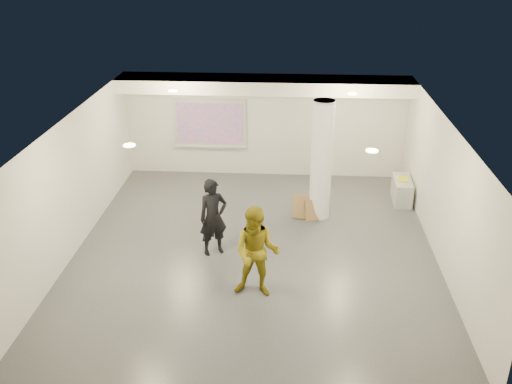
# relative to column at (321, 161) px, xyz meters

# --- Properties ---
(floor) EXTENTS (8.00, 9.00, 0.01)m
(floor) POSITION_rel_column_xyz_m (-1.50, -1.80, -1.50)
(floor) COLOR #3B3D42
(floor) RESTS_ON ground
(ceiling) EXTENTS (8.00, 9.00, 0.01)m
(ceiling) POSITION_rel_column_xyz_m (-1.50, -1.80, 1.50)
(ceiling) COLOR white
(ceiling) RESTS_ON floor
(wall_back) EXTENTS (8.00, 0.01, 3.00)m
(wall_back) POSITION_rel_column_xyz_m (-1.50, 2.70, 0.00)
(wall_back) COLOR silver
(wall_back) RESTS_ON floor
(wall_front) EXTENTS (8.00, 0.01, 3.00)m
(wall_front) POSITION_rel_column_xyz_m (-1.50, -6.30, 0.00)
(wall_front) COLOR silver
(wall_front) RESTS_ON floor
(wall_left) EXTENTS (0.01, 9.00, 3.00)m
(wall_left) POSITION_rel_column_xyz_m (-5.50, -1.80, 0.00)
(wall_left) COLOR silver
(wall_left) RESTS_ON floor
(wall_right) EXTENTS (0.01, 9.00, 3.00)m
(wall_right) POSITION_rel_column_xyz_m (2.50, -1.80, 0.00)
(wall_right) COLOR silver
(wall_right) RESTS_ON floor
(soffit_band) EXTENTS (8.00, 1.10, 0.36)m
(soffit_band) POSITION_rel_column_xyz_m (-1.50, 2.15, 1.32)
(soffit_band) COLOR white
(soffit_band) RESTS_ON ceiling
(downlight_nw) EXTENTS (0.22, 0.22, 0.02)m
(downlight_nw) POSITION_rel_column_xyz_m (-3.70, 0.70, 1.48)
(downlight_nw) COLOR #FFE288
(downlight_nw) RESTS_ON ceiling
(downlight_ne) EXTENTS (0.22, 0.22, 0.02)m
(downlight_ne) POSITION_rel_column_xyz_m (0.70, 0.70, 1.48)
(downlight_ne) COLOR #FFE288
(downlight_ne) RESTS_ON ceiling
(downlight_sw) EXTENTS (0.22, 0.22, 0.02)m
(downlight_sw) POSITION_rel_column_xyz_m (-3.70, -3.30, 1.48)
(downlight_sw) COLOR #FFE288
(downlight_sw) RESTS_ON ceiling
(downlight_se) EXTENTS (0.22, 0.22, 0.02)m
(downlight_se) POSITION_rel_column_xyz_m (0.70, -3.30, 1.48)
(downlight_se) COLOR #FFE288
(downlight_se) RESTS_ON ceiling
(column) EXTENTS (0.52, 0.52, 3.00)m
(column) POSITION_rel_column_xyz_m (0.00, 0.00, 0.00)
(column) COLOR white
(column) RESTS_ON floor
(projection_screen) EXTENTS (2.10, 0.13, 1.42)m
(projection_screen) POSITION_rel_column_xyz_m (-3.10, 2.65, 0.03)
(projection_screen) COLOR silver
(projection_screen) RESTS_ON wall_back
(credenza) EXTENTS (0.49, 1.09, 0.62)m
(credenza) POSITION_rel_column_xyz_m (2.22, 1.03, -1.19)
(credenza) COLOR #9C9FA1
(credenza) RESTS_ON floor
(papers_stack) EXTENTS (0.28, 0.32, 0.02)m
(papers_stack) POSITION_rel_column_xyz_m (2.19, 1.11, -0.87)
(papers_stack) COLOR silver
(papers_stack) RESTS_ON credenza
(postit_pad) EXTENTS (0.30, 0.38, 0.03)m
(postit_pad) POSITION_rel_column_xyz_m (2.21, 1.03, -0.86)
(postit_pad) COLOR #CDDB19
(postit_pad) RESTS_ON credenza
(cardboard_back) EXTENTS (0.51, 0.30, 0.52)m
(cardboard_back) POSITION_rel_column_xyz_m (-0.11, -0.21, -1.24)
(cardboard_back) COLOR olive
(cardboard_back) RESTS_ON floor
(cardboard_front) EXTENTS (0.58, 0.31, 0.60)m
(cardboard_front) POSITION_rel_column_xyz_m (-0.38, -0.11, -1.20)
(cardboard_front) COLOR olive
(cardboard_front) RESTS_ON floor
(woman) EXTENTS (0.76, 0.67, 1.75)m
(woman) POSITION_rel_column_xyz_m (-2.40, -1.97, -0.63)
(woman) COLOR black
(woman) RESTS_ON floor
(man) EXTENTS (0.98, 0.81, 1.87)m
(man) POSITION_rel_column_xyz_m (-1.35, -3.52, -0.56)
(man) COLOR olive
(man) RESTS_ON floor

